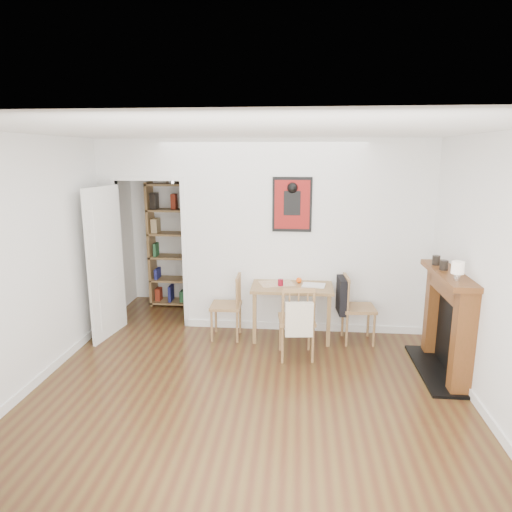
# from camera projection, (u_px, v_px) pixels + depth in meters

# --- Properties ---
(ground) EXTENTS (5.20, 5.20, 0.00)m
(ground) POSITION_uv_depth(u_px,v_px,m) (252.00, 373.00, 5.11)
(ground) COLOR #4E3819
(ground) RESTS_ON ground
(room_shell) EXTENTS (5.20, 5.20, 5.20)m
(room_shell) POSITION_uv_depth(u_px,v_px,m) (269.00, 238.00, 6.12)
(room_shell) COLOR white
(room_shell) RESTS_ON ground
(dining_table) EXTENTS (1.05, 0.67, 0.72)m
(dining_table) POSITION_uv_depth(u_px,v_px,m) (292.00, 291.00, 6.00)
(dining_table) COLOR #885F3F
(dining_table) RESTS_ON ground
(chair_left) EXTENTS (0.44, 0.44, 0.86)m
(chair_left) POSITION_uv_depth(u_px,v_px,m) (226.00, 307.00, 6.02)
(chair_left) COLOR #9F774A
(chair_left) RESTS_ON ground
(chair_right) EXTENTS (0.53, 0.47, 0.89)m
(chair_right) POSITION_uv_depth(u_px,v_px,m) (357.00, 308.00, 5.88)
(chair_right) COLOR #9F774A
(chair_right) RESTS_ON ground
(chair_front) EXTENTS (0.50, 0.56, 0.92)m
(chair_front) POSITION_uv_depth(u_px,v_px,m) (297.00, 320.00, 5.42)
(chair_front) COLOR #9F774A
(chair_front) RESTS_ON ground
(bookshelf) EXTENTS (0.83, 0.33, 1.98)m
(bookshelf) POSITION_uv_depth(u_px,v_px,m) (176.00, 245.00, 7.26)
(bookshelf) COLOR #885F3F
(bookshelf) RESTS_ON ground
(fireplace) EXTENTS (0.45, 1.25, 1.16)m
(fireplace) POSITION_uv_depth(u_px,v_px,m) (449.00, 320.00, 5.02)
(fireplace) COLOR brown
(fireplace) RESTS_ON ground
(red_glass) EXTENTS (0.07, 0.07, 0.09)m
(red_glass) POSITION_uv_depth(u_px,v_px,m) (281.00, 283.00, 5.93)
(red_glass) COLOR maroon
(red_glass) RESTS_ON dining_table
(orange_fruit) EXTENTS (0.07, 0.07, 0.07)m
(orange_fruit) POSITION_uv_depth(u_px,v_px,m) (299.00, 280.00, 6.07)
(orange_fruit) COLOR #FF560D
(orange_fruit) RESTS_ON dining_table
(placemat) EXTENTS (0.51, 0.44, 0.00)m
(placemat) POSITION_uv_depth(u_px,v_px,m) (277.00, 283.00, 6.05)
(placemat) COLOR #C0B79E
(placemat) RESTS_ON dining_table
(notebook) EXTENTS (0.32, 0.25, 0.01)m
(notebook) POSITION_uv_depth(u_px,v_px,m) (314.00, 285.00, 5.95)
(notebook) COLOR white
(notebook) RESTS_ON dining_table
(mantel_lamp) EXTENTS (0.12, 0.12, 0.19)m
(mantel_lamp) POSITION_uv_depth(u_px,v_px,m) (458.00, 269.00, 4.55)
(mantel_lamp) COLOR silver
(mantel_lamp) RESTS_ON fireplace
(ceramic_jar_a) EXTENTS (0.09, 0.09, 0.11)m
(ceramic_jar_a) POSITION_uv_depth(u_px,v_px,m) (444.00, 265.00, 4.97)
(ceramic_jar_a) COLOR black
(ceramic_jar_a) RESTS_ON fireplace
(ceramic_jar_b) EXTENTS (0.09, 0.09, 0.11)m
(ceramic_jar_b) POSITION_uv_depth(u_px,v_px,m) (436.00, 260.00, 5.20)
(ceramic_jar_b) COLOR black
(ceramic_jar_b) RESTS_ON fireplace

